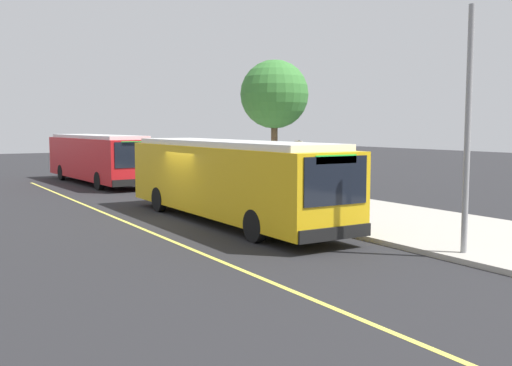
% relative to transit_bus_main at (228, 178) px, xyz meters
% --- Properties ---
extents(ground_plane, '(120.00, 120.00, 0.00)m').
position_rel_transit_bus_main_xyz_m(ground_plane, '(-1.39, -1.01, -1.62)').
color(ground_plane, '#232326').
extents(sidewalk_curb, '(44.00, 6.40, 0.15)m').
position_rel_transit_bus_main_xyz_m(sidewalk_curb, '(-1.39, 4.99, -1.54)').
color(sidewalk_curb, '#A8A399').
rests_on(sidewalk_curb, ground_plane).
extents(lane_stripe_center, '(36.00, 0.14, 0.01)m').
position_rel_transit_bus_main_xyz_m(lane_stripe_center, '(-1.39, -3.21, -1.61)').
color(lane_stripe_center, '#E0D64C').
rests_on(lane_stripe_center, ground_plane).
extents(transit_bus_main, '(12.32, 2.63, 2.95)m').
position_rel_transit_bus_main_xyz_m(transit_bus_main, '(0.00, 0.00, 0.00)').
color(transit_bus_main, gold).
rests_on(transit_bus_main, ground_plane).
extents(transit_bus_second, '(11.76, 3.11, 2.95)m').
position_rel_transit_bus_main_xyz_m(transit_bus_second, '(-16.68, 0.15, -0.00)').
color(transit_bus_second, red).
rests_on(transit_bus_second, ground_plane).
extents(bus_shelter, '(2.90, 1.60, 2.48)m').
position_rel_transit_bus_main_xyz_m(bus_shelter, '(-2.75, 5.26, 0.30)').
color(bus_shelter, '#333338').
rests_on(bus_shelter, sidewalk_curb).
extents(waiting_bench, '(1.60, 0.48, 0.95)m').
position_rel_transit_bus_main_xyz_m(waiting_bench, '(-2.59, 5.39, -0.99)').
color(waiting_bench, brown).
rests_on(waiting_bench, sidewalk_curb).
extents(route_sign_post, '(0.44, 0.08, 2.80)m').
position_rel_transit_bus_main_xyz_m(route_sign_post, '(0.62, 2.70, 0.34)').
color(route_sign_post, '#333338').
rests_on(route_sign_post, sidewalk_curb).
extents(pedestrian_commuter, '(0.24, 0.40, 1.69)m').
position_rel_transit_bus_main_xyz_m(pedestrian_commuter, '(0.45, 2.89, -0.50)').
color(pedestrian_commuter, '#282D47').
rests_on(pedestrian_commuter, sidewalk_curb).
extents(street_tree_near_shelter, '(3.73, 3.73, 6.92)m').
position_rel_transit_bus_main_xyz_m(street_tree_near_shelter, '(-8.43, 7.54, 3.56)').
color(street_tree_near_shelter, brown).
rests_on(street_tree_near_shelter, sidewalk_curb).
extents(utility_pole, '(0.16, 0.16, 6.40)m').
position_rel_transit_bus_main_xyz_m(utility_pole, '(8.45, 2.43, 1.73)').
color(utility_pole, gray).
rests_on(utility_pole, sidewalk_curb).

